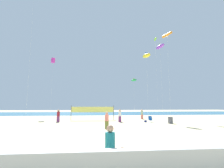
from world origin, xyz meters
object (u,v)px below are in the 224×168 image
object	(u,v)px
toddler_figure	(122,158)
kite_yellow_inflatable	(146,56)
kite_violet_inflatable	(160,47)
beach_handbag	(146,121)
beachgoer_coral_shirt	(107,120)
beachgoer_sage_shirt	(142,114)
beachgoer_white_shirt	(120,115)
mother_figure	(110,146)
kite_magenta_box	(53,60)
kite_orange_tube	(167,35)
kite_lime_inflatable	(155,39)
volleyball_net	(93,110)
beachgoer_maroon_shirt	(58,115)
folding_beach_chair	(150,119)
kite_green_inflatable	(134,80)
trash_barrel	(170,120)

from	to	relation	value
toddler_figure	kite_yellow_inflatable	bearing A→B (deg)	101.04
kite_violet_inflatable	beach_handbag	bearing A→B (deg)	-129.18
beach_handbag	beachgoer_coral_shirt	bearing A→B (deg)	-135.27
beachgoer_sage_shirt	beachgoer_white_shirt	bearing A→B (deg)	101.11
toddler_figure	beachgoer_sage_shirt	xyz separation A→B (m)	(7.00, 21.89, 0.43)
mother_figure	beachgoer_white_shirt	world-z (taller)	beachgoer_white_shirt
beach_handbag	kite_magenta_box	world-z (taller)	kite_magenta_box
kite_orange_tube	kite_lime_inflatable	world-z (taller)	kite_lime_inflatable
beachgoer_white_shirt	volleyball_net	xyz separation A→B (m)	(-4.11, 3.37, 0.63)
toddler_figure	kite_violet_inflatable	world-z (taller)	kite_violet_inflatable
beach_handbag	beachgoer_maroon_shirt	bearing A→B (deg)	173.45
beach_handbag	kite_orange_tube	world-z (taller)	kite_orange_tube
beachgoer_maroon_shirt	kite_orange_tube	bearing A→B (deg)	-17.03
kite_violet_inflatable	kite_yellow_inflatable	world-z (taller)	kite_violet_inflatable
beachgoer_maroon_shirt	kite_magenta_box	distance (m)	17.38
toddler_figure	beachgoer_coral_shirt	bearing A→B (deg)	121.29
beachgoer_sage_shirt	beachgoer_white_shirt	distance (m)	6.43
kite_orange_tube	kite_magenta_box	bearing A→B (deg)	151.94
folding_beach_chair	kite_orange_tube	bearing A→B (deg)	22.90
mother_figure	kite_green_inflatable	xyz separation A→B (m)	(8.21, 30.65, 7.44)
kite_magenta_box	kite_violet_inflatable	bearing A→B (deg)	-16.84
kite_orange_tube	kite_lime_inflatable	size ratio (longest dim) A/B	0.82
kite_orange_tube	kite_magenta_box	distance (m)	24.96
trash_barrel	kite_orange_tube	bearing A→B (deg)	63.97
kite_violet_inflatable	volleyball_net	bearing A→B (deg)	-168.46
trash_barrel	kite_orange_tube	world-z (taller)	kite_orange_tube
toddler_figure	kite_lime_inflatable	bearing A→B (deg)	97.80
beachgoer_white_shirt	kite_lime_inflatable	size ratio (longest dim) A/B	0.10
beachgoer_white_shirt	kite_green_inflatable	bearing A→B (deg)	-36.39
kite_yellow_inflatable	beachgoer_white_shirt	bearing A→B (deg)	-149.25
folding_beach_chair	kite_orange_tube	world-z (taller)	kite_orange_tube
beach_handbag	kite_yellow_inflatable	xyz separation A→B (m)	(1.64, 3.79, 11.11)
beachgoer_white_shirt	beach_handbag	size ratio (longest dim) A/B	5.67
kite_orange_tube	kite_yellow_inflatable	size ratio (longest dim) A/B	1.24
volleyball_net	beachgoer_sage_shirt	bearing A→B (deg)	7.20
trash_barrel	kite_magenta_box	bearing A→B (deg)	142.62
kite_magenta_box	beachgoer_maroon_shirt	bearing A→B (deg)	-69.68
beachgoer_coral_shirt	kite_lime_inflatable	size ratio (longest dim) A/B	0.10
toddler_figure	beachgoer_white_shirt	distance (m)	17.59
volleyball_net	beachgoer_coral_shirt	bearing A→B (deg)	-79.82
kite_green_inflatable	kite_violet_inflatable	distance (m)	10.02
folding_beach_chair	kite_lime_inflatable	xyz separation A→B (m)	(5.48, 11.19, 16.98)
beachgoer_white_shirt	beach_handbag	world-z (taller)	beachgoer_white_shirt
beachgoer_coral_shirt	kite_lime_inflatable	xyz separation A→B (m)	(12.16, 16.89, 16.50)
kite_violet_inflatable	kite_magenta_box	bearing A→B (deg)	163.16
beachgoer_coral_shirt	beach_handbag	distance (m)	8.50
kite_orange_tube	kite_yellow_inflatable	xyz separation A→B (m)	(-3.09, 1.93, -3.13)
beachgoer_white_shirt	volleyball_net	size ratio (longest dim) A/B	0.26
toddler_figure	mother_figure	bearing A→B (deg)	-158.83
beachgoer_coral_shirt	trash_barrel	size ratio (longest dim) A/B	2.03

